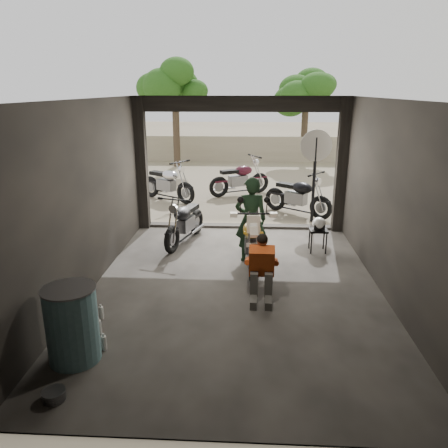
# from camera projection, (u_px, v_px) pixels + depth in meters

# --- Properties ---
(ground) EXTENTS (80.00, 80.00, 0.00)m
(ground) POSITION_uv_depth(u_px,v_px,m) (236.00, 288.00, 7.65)
(ground) COLOR #7A6D56
(ground) RESTS_ON ground
(garage) EXTENTS (7.00, 7.13, 3.20)m
(garage) POSITION_uv_depth(u_px,v_px,m) (237.00, 210.00, 7.80)
(garage) COLOR #2D2B28
(garage) RESTS_ON ground
(boundary_wall) EXTENTS (18.00, 0.30, 1.20)m
(boundary_wall) POSITION_uv_depth(u_px,v_px,m) (244.00, 149.00, 20.82)
(boundary_wall) COLOR gray
(boundary_wall) RESTS_ON ground
(tree_left) EXTENTS (2.20, 2.20, 5.60)m
(tree_left) POSITION_uv_depth(u_px,v_px,m) (174.00, 73.00, 18.55)
(tree_left) COLOR #382B1E
(tree_left) RESTS_ON ground
(tree_right) EXTENTS (2.20, 2.20, 5.00)m
(tree_right) POSITION_uv_depth(u_px,v_px,m) (307.00, 84.00, 19.80)
(tree_right) COLOR #382B1E
(tree_right) RESTS_ON ground
(main_bike) EXTENTS (0.86, 1.94, 1.27)m
(main_bike) POSITION_uv_depth(u_px,v_px,m) (252.00, 236.00, 8.43)
(main_bike) COLOR white
(main_bike) RESTS_ON ground
(left_bike) EXTENTS (1.15, 1.83, 1.15)m
(left_bike) POSITION_uv_depth(u_px,v_px,m) (185.00, 219.00, 9.75)
(left_bike) COLOR black
(left_bike) RESTS_ON ground
(outside_bike_a) EXTENTS (2.01, 1.72, 1.29)m
(outside_bike_a) POSITION_uv_depth(u_px,v_px,m) (167.00, 180.00, 13.49)
(outside_bike_a) COLOR black
(outside_bike_a) RESTS_ON ground
(outside_bike_b) EXTENTS (2.02, 1.58, 1.27)m
(outside_bike_b) POSITION_uv_depth(u_px,v_px,m) (240.00, 176.00, 14.18)
(outside_bike_b) COLOR #43101E
(outside_bike_b) RESTS_ON ground
(outside_bike_c) EXTENTS (1.92, 1.73, 1.24)m
(outside_bike_c) POSITION_uv_depth(u_px,v_px,m) (298.00, 193.00, 11.93)
(outside_bike_c) COLOR black
(outside_bike_c) RESTS_ON ground
(rider) EXTENTS (0.68, 0.50, 1.73)m
(rider) POSITION_uv_depth(u_px,v_px,m) (251.00, 220.00, 8.63)
(rider) COLOR black
(rider) RESTS_ON ground
(mechanic) EXTENTS (0.57, 0.76, 1.08)m
(mechanic) POSITION_uv_depth(u_px,v_px,m) (262.00, 271.00, 7.04)
(mechanic) COLOR #D8541C
(mechanic) RESTS_ON ground
(stool) EXTENTS (0.37, 0.37, 0.51)m
(stool) POSITION_uv_depth(u_px,v_px,m) (318.00, 232.00, 9.23)
(stool) COLOR black
(stool) RESTS_ON ground
(helmet) EXTENTS (0.36, 0.37, 0.26)m
(helmet) POSITION_uv_depth(u_px,v_px,m) (319.00, 223.00, 9.16)
(helmet) COLOR white
(helmet) RESTS_ON stool
(oil_drum) EXTENTS (0.68, 0.68, 1.01)m
(oil_drum) POSITION_uv_depth(u_px,v_px,m) (72.00, 325.00, 5.49)
(oil_drum) COLOR #466F76
(oil_drum) RESTS_ON ground
(sign_post) EXTENTS (0.80, 0.08, 2.39)m
(sign_post) POSITION_uv_depth(u_px,v_px,m) (315.00, 161.00, 11.04)
(sign_post) COLOR black
(sign_post) RESTS_ON ground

